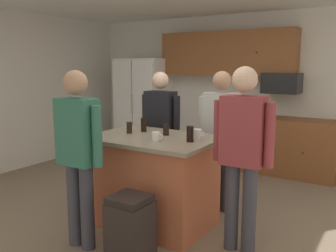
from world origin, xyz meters
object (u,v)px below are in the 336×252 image
object	(u,v)px
kitchen_island	(153,180)
trash_bin	(130,229)
refrigerator	(144,107)
tumbler_amber	(144,125)
mug_ceramic_white	(156,136)
person_guest_by_door	(78,148)
person_elder_center	(161,126)
mug_blue_stoneware	(197,134)
person_host_foreground	(221,132)
glass_short_whisky	(190,134)
glass_stout_tall	(129,128)
glass_pilsner	(166,130)
person_guest_right	(242,147)
microwave_over_range	(282,83)

from	to	relation	value
kitchen_island	trash_bin	world-z (taller)	kitchen_island
refrigerator	trash_bin	world-z (taller)	refrigerator
tumbler_amber	mug_ceramic_white	distance (m)	0.54
tumbler_amber	person_guest_by_door	bearing A→B (deg)	-92.05
person_elder_center	mug_blue_stoneware	xyz separation A→B (m)	(0.88, -0.65, 0.08)
person_host_foreground	trash_bin	distance (m)	1.65
kitchen_island	glass_short_whisky	bearing A→B (deg)	-3.02
person_guest_by_door	glass_stout_tall	xyz separation A→B (m)	(-0.04, 0.81, 0.07)
person_elder_center	glass_short_whisky	bearing A→B (deg)	19.81
refrigerator	glass_pilsner	xyz separation A→B (m)	(2.06, -2.43, 0.11)
glass_short_whisky	tumbler_amber	distance (m)	0.75
person_guest_right	glass_short_whisky	distance (m)	0.57
refrigerator	kitchen_island	world-z (taller)	refrigerator
microwave_over_range	person_elder_center	world-z (taller)	person_elder_center
refrigerator	kitchen_island	distance (m)	3.27
microwave_over_range	person_guest_right	size ratio (longest dim) A/B	0.33
kitchen_island	person_guest_right	size ratio (longest dim) A/B	0.79
microwave_over_range	tumbler_amber	distance (m)	2.68
kitchen_island	glass_stout_tall	world-z (taller)	glass_stout_tall
glass_pilsner	person_elder_center	bearing A→B (deg)	127.68
microwave_over_range	mug_blue_stoneware	distance (m)	2.61
person_host_foreground	person_guest_right	size ratio (longest dim) A/B	0.97
refrigerator	glass_stout_tall	size ratio (longest dim) A/B	14.40
person_guest_right	mug_blue_stoneware	size ratio (longest dim) A/B	12.99
kitchen_island	person_elder_center	xyz separation A→B (m)	(-0.41, 0.76, 0.45)
person_guest_by_door	mug_blue_stoneware	bearing A→B (deg)	-19.82
person_guest_by_door	glass_stout_tall	world-z (taller)	person_guest_by_door
person_guest_right	microwave_over_range	bearing A→B (deg)	-77.85
person_elder_center	person_guest_by_door	xyz separation A→B (m)	(0.11, -1.56, 0.03)
tumbler_amber	person_elder_center	bearing A→B (deg)	104.46
microwave_over_range	kitchen_island	world-z (taller)	microwave_over_range
glass_pilsner	trash_bin	world-z (taller)	glass_pilsner
person_elder_center	mug_ceramic_white	bearing A→B (deg)	2.89
person_guest_right	glass_pilsner	world-z (taller)	person_guest_right
person_elder_center	glass_short_whisky	world-z (taller)	person_elder_center
person_elder_center	person_host_foreground	bearing A→B (deg)	60.92
mug_blue_stoneware	trash_bin	world-z (taller)	mug_blue_stoneware
glass_pilsner	mug_ceramic_white	distance (m)	0.32
kitchen_island	glass_pilsner	distance (m)	0.57
refrigerator	person_guest_right	world-z (taller)	refrigerator
mug_ceramic_white	tumbler_amber	bearing A→B (deg)	139.08
kitchen_island	person_guest_by_door	bearing A→B (deg)	-110.10
person_host_foreground	glass_short_whisky	bearing A→B (deg)	32.03
person_guest_right	person_elder_center	xyz separation A→B (m)	(-1.43, 0.83, -0.05)
glass_stout_tall	mug_ceramic_white	world-z (taller)	glass_stout_tall
person_guest_by_door	glass_short_whisky	bearing A→B (deg)	-24.24
kitchen_island	person_guest_by_door	world-z (taller)	person_guest_by_door
mug_ceramic_white	trash_bin	xyz separation A→B (m)	(0.12, -0.59, -0.72)
glass_short_whisky	mug_blue_stoneware	distance (m)	0.14
microwave_over_range	person_elder_center	size ratio (longest dim) A/B	0.34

